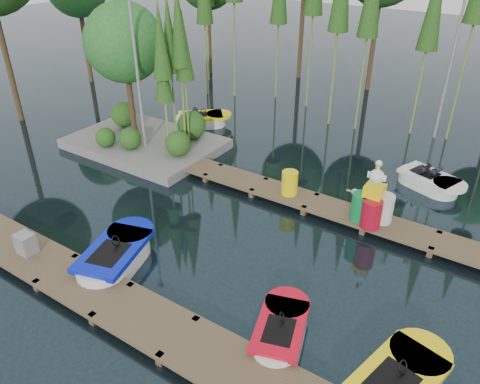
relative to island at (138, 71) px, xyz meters
The scene contains 14 objects.
ground_plane 7.79m from the island, 27.58° to the right, with size 90.00×90.00×0.00m, color #19282F.
near_dock 10.44m from the island, 51.04° to the right, with size 18.00×1.50×0.50m.
far_dock 7.91m from the island, ahead, with size 15.00×1.20×0.50m.
island is the anchor object (origin of this frame).
lamp_island 1.56m from the island, 44.71° to the right, with size 0.30×0.30×7.25m.
lamp_rear 12.91m from the island, 36.82° to the left, with size 0.30×0.30×7.25m.
boat_blue 8.81m from the island, 51.91° to the right, with size 2.12×3.23×1.00m.
boat_red 12.45m from the island, 31.71° to the right, with size 1.73×2.59×0.80m.
boat_yellow_far 4.27m from the island, 76.13° to the left, with size 2.77×2.64×1.32m.
boat_white_far 11.99m from the island, 14.10° to the left, with size 2.77×1.94×1.20m.
utility_cabinet 8.71m from the island, 69.38° to the right, with size 0.50×0.42×0.61m, color gray.
yellow_barrel 7.93m from the island, ahead, with size 0.56×0.56×0.83m, color yellow.
drum_cluster 10.71m from the island, ahead, with size 1.21×1.11×2.09m.
seagull_post 10.08m from the island, ahead, with size 0.56×0.30×0.89m.
Camera 1 is at (7.46, -9.98, 8.40)m, focal length 35.00 mm.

